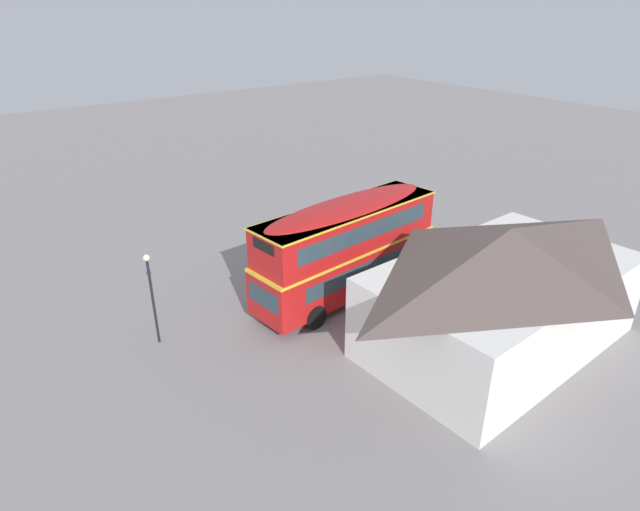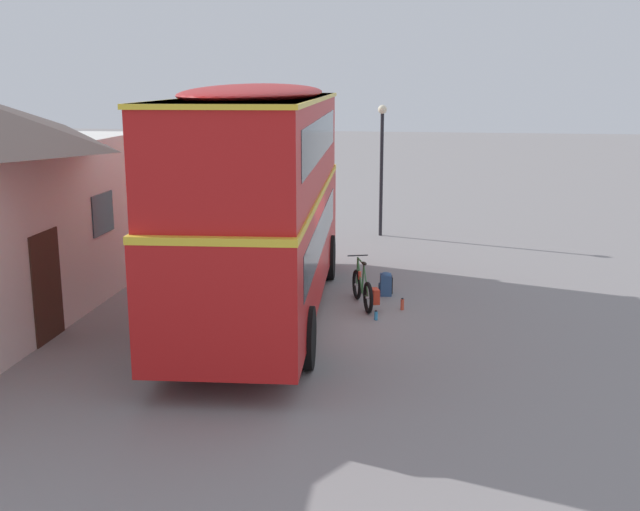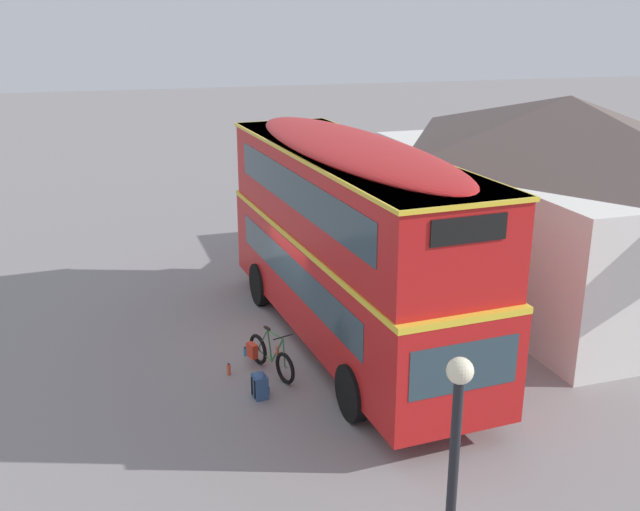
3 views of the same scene
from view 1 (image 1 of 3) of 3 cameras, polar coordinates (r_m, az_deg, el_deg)
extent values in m
plane|color=gray|center=(27.57, 1.81, -2.89)|extent=(120.00, 120.00, 0.00)
cylinder|color=black|center=(23.66, -0.49, -6.57)|extent=(1.12, 0.38, 1.10)
cylinder|color=black|center=(25.23, -4.12, -4.42)|extent=(1.12, 0.38, 1.10)
cylinder|color=black|center=(27.61, 9.08, -1.89)|extent=(1.12, 0.38, 1.10)
cylinder|color=black|center=(28.96, 5.45, -0.29)|extent=(1.12, 0.38, 1.10)
cube|color=red|center=(25.79, 2.83, -1.23)|extent=(10.12, 3.36, 2.10)
cube|color=yellow|center=(25.32, 2.88, 0.95)|extent=(10.14, 3.38, 0.12)
cube|color=red|center=(24.93, 2.93, 3.00)|extent=(9.82, 3.28, 1.90)
ellipsoid|color=red|center=(24.55, 2.99, 5.22)|extent=(9.62, 3.22, 0.36)
cube|color=#2D424C|center=(22.83, -6.01, -4.45)|extent=(0.24, 2.05, 0.90)
cube|color=black|center=(21.83, -6.02, 0.97)|extent=(0.18, 1.37, 0.44)
cube|color=#2D424C|center=(26.58, 1.26, 0.37)|extent=(7.73, 0.72, 0.76)
cube|color=#2D424C|center=(25.67, 1.02, 4.08)|extent=(8.12, 0.75, 0.80)
cube|color=#2D424C|center=(25.03, 5.18, -1.42)|extent=(7.73, 0.72, 0.76)
cube|color=#2D424C|center=(24.10, 4.99, 2.50)|extent=(8.12, 0.75, 0.80)
cube|color=yellow|center=(24.59, 2.98, 4.95)|extent=(9.93, 3.37, 0.08)
torus|color=black|center=(26.82, -2.13, -2.94)|extent=(0.67, 0.30, 0.68)
torus|color=black|center=(27.61, -0.81, -2.03)|extent=(0.67, 0.30, 0.68)
cylinder|color=#B2B2B7|center=(26.82, -2.13, -2.94)|extent=(0.08, 0.11, 0.05)
cylinder|color=#B2B2B7|center=(27.61, -0.81, -2.03)|extent=(0.08, 0.11, 0.05)
cylinder|color=#2D6B38|center=(26.89, -1.77, -2.15)|extent=(0.48, 0.20, 0.72)
cylinder|color=#2D6B38|center=(26.79, -1.70, -1.45)|extent=(0.59, 0.24, 0.05)
cylinder|color=#2D6B38|center=(27.12, -1.40, -1.91)|extent=(0.18, 0.09, 0.69)
cylinder|color=#2D6B38|center=(27.42, -1.14, -2.32)|extent=(0.55, 0.22, 0.09)
cylinder|color=#2D6B38|center=(27.31, -1.06, -1.63)|extent=(0.43, 0.17, 0.63)
cylinder|color=#2D6B38|center=(26.69, -2.10, -2.32)|extent=(0.10, 0.06, 0.64)
cylinder|color=black|center=(26.54, -2.08, -1.59)|extent=(0.18, 0.44, 0.03)
ellipsoid|color=black|center=(27.01, -1.30, -1.14)|extent=(0.28, 0.18, 0.06)
cube|color=red|center=(27.67, -1.10, -1.93)|extent=(0.31, 0.22, 0.32)
cylinder|color=#D84C33|center=(26.89, -1.77, -2.15)|extent=(0.07, 0.07, 0.18)
cube|color=#2D4C7A|center=(27.10, -3.66, -2.89)|extent=(0.37, 0.30, 0.48)
ellipsoid|color=#2D4C7A|center=(26.98, -3.67, -2.44)|extent=(0.35, 0.28, 0.10)
cube|color=navy|center=(27.04, -3.45, -3.13)|extent=(0.24, 0.07, 0.17)
cylinder|color=black|center=(27.24, -3.70, -2.73)|extent=(0.04, 0.04, 0.39)
cylinder|color=black|center=(27.13, -4.00, -2.86)|extent=(0.04, 0.04, 0.39)
cylinder|color=#338CBF|center=(28.12, -0.31, -2.06)|extent=(0.08, 0.08, 0.18)
cylinder|color=black|center=(28.07, -0.31, -1.87)|extent=(0.05, 0.05, 0.03)
cylinder|color=#D84C33|center=(28.04, -2.25, -2.10)|extent=(0.08, 0.08, 0.24)
cylinder|color=black|center=(27.98, -2.25, -1.86)|extent=(0.05, 0.05, 0.03)
cube|color=silver|center=(23.26, 18.53, -5.08)|extent=(11.31, 6.92, 3.59)
pyramid|color=brown|center=(22.11, 19.46, 0.78)|extent=(11.72, 7.33, 1.64)
cube|color=#3D2319|center=(25.20, 12.14, -3.72)|extent=(1.10, 0.08, 2.10)
cube|color=#2D424C|center=(26.82, 16.09, -0.09)|extent=(1.10, 0.08, 0.90)
cube|color=#2D424C|center=(22.87, 7.91, -3.91)|extent=(1.10, 0.08, 0.90)
cylinder|color=black|center=(23.06, -17.30, -4.81)|extent=(0.11, 0.11, 3.85)
sphere|color=#F2E5BF|center=(22.14, -17.98, -0.23)|extent=(0.28, 0.28, 0.28)
camera|label=2|loc=(37.87, 17.56, 11.80)|focal=43.31mm
camera|label=3|loc=(23.08, -35.97, 6.21)|focal=41.38mm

